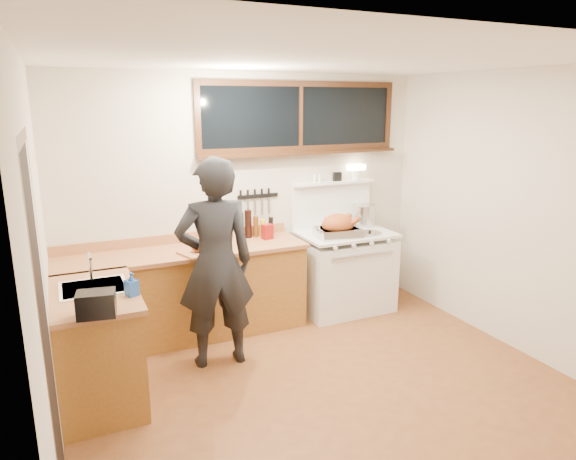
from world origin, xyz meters
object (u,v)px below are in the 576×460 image
vintage_stove (344,269)px  man (215,264)px  roast_turkey (338,227)px  cutting_board (202,248)px

vintage_stove → man: (-1.67, -0.62, 0.47)m
roast_turkey → man: bearing=-162.6°
man → cutting_board: size_ratio=4.05×
vintage_stove → roast_turkey: (-0.17, -0.15, 0.53)m
vintage_stove → man: 1.84m
vintage_stove → cutting_board: (-1.66, -0.13, 0.48)m
vintage_stove → cutting_board: vintage_stove is taller
man → roast_turkey: (1.50, 0.47, 0.07)m
roast_turkey → vintage_stove: bearing=40.5°
vintage_stove → roast_turkey: vintage_stove is taller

